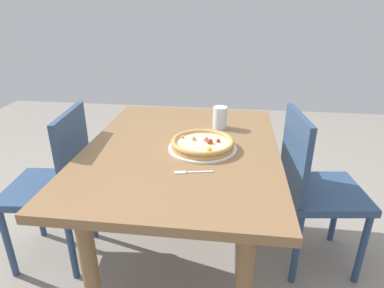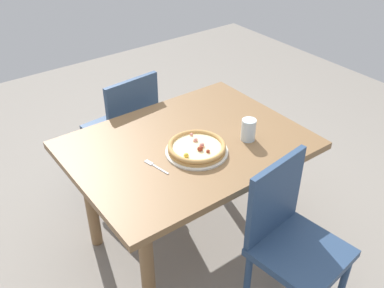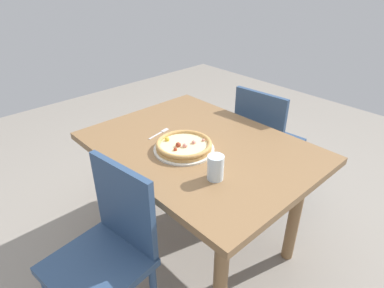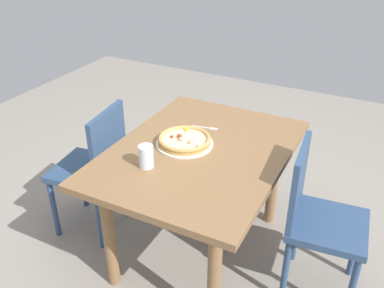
{
  "view_description": "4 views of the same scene",
  "coord_description": "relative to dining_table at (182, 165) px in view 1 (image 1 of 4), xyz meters",
  "views": [
    {
      "loc": [
        -1.46,
        -0.24,
        1.4
      ],
      "look_at": [
        -0.01,
        -0.05,
        0.75
      ],
      "focal_mm": 30.77,
      "sensor_mm": 36.0,
      "label": 1
    },
    {
      "loc": [
        -1.15,
        -1.59,
        2.04
      ],
      "look_at": [
        -0.01,
        -0.05,
        0.75
      ],
      "focal_mm": 40.77,
      "sensor_mm": 36.0,
      "label": 2
    },
    {
      "loc": [
        1.14,
        -1.12,
        1.64
      ],
      "look_at": [
        -0.01,
        -0.05,
        0.75
      ],
      "focal_mm": 30.74,
      "sensor_mm": 36.0,
      "label": 3
    },
    {
      "loc": [
        1.84,
        0.89,
        1.93
      ],
      "look_at": [
        -0.01,
        -0.05,
        0.75
      ],
      "focal_mm": 39.35,
      "sensor_mm": 36.0,
      "label": 4
    }
  ],
  "objects": [
    {
      "name": "pizza",
      "position": [
        -0.02,
        -0.1,
        0.13
      ],
      "size": [
        0.3,
        0.3,
        0.05
      ],
      "color": "tan",
      "rests_on": "plate"
    },
    {
      "name": "dining_table",
      "position": [
        0.0,
        0.0,
        0.0
      ],
      "size": [
        1.26,
        0.94,
        0.73
      ],
      "color": "olive",
      "rests_on": "ground"
    },
    {
      "name": "chair_far",
      "position": [
        -0.02,
        0.68,
        -0.14
      ],
      "size": [
        0.43,
        0.43,
        0.89
      ],
      "rotation": [
        0.0,
        0.0,
        0.09
      ],
      "color": "navy",
      "rests_on": "ground"
    },
    {
      "name": "chair_near",
      "position": [
        0.11,
        -0.69,
        -0.14
      ],
      "size": [
        0.45,
        0.45,
        0.89
      ],
      "rotation": [
        0.0,
        0.0,
        3.27
      ],
      "color": "navy",
      "rests_on": "ground"
    },
    {
      "name": "ground_plane",
      "position": [
        0.0,
        0.0,
        -0.63
      ],
      "size": [
        6.0,
        6.0,
        0.0
      ],
      "primitive_type": "plane",
      "color": "gray"
    },
    {
      "name": "drinking_glass",
      "position": [
        0.28,
        -0.17,
        0.16
      ],
      "size": [
        0.08,
        0.08,
        0.12
      ],
      "primitive_type": "cylinder",
      "color": "silver",
      "rests_on": "dining_table"
    },
    {
      "name": "fork",
      "position": [
        -0.26,
        -0.08,
        0.1
      ],
      "size": [
        0.05,
        0.17,
        0.0
      ],
      "rotation": [
        0.0,
        0.0,
        1.76
      ],
      "color": "silver",
      "rests_on": "dining_table"
    },
    {
      "name": "plate",
      "position": [
        -0.02,
        -0.1,
        0.11
      ],
      "size": [
        0.33,
        0.33,
        0.01
      ],
      "primitive_type": "cylinder",
      "color": "silver",
      "rests_on": "dining_table"
    }
  ]
}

